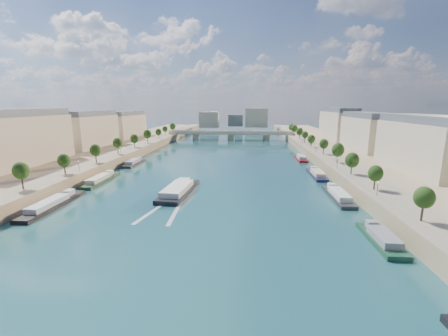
# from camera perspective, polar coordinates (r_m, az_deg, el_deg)

# --- Properties ---
(ground) EXTENTS (700.00, 700.00, 0.00)m
(ground) POSITION_cam_1_polar(r_m,az_deg,el_deg) (146.27, -1.32, -0.34)
(ground) COLOR #0C2A37
(ground) RESTS_ON ground
(quay_left) EXTENTS (44.00, 520.00, 5.00)m
(quay_left) POSITION_cam_1_polar(r_m,az_deg,el_deg) (168.77, -26.45, 0.92)
(quay_left) COLOR #9E8460
(quay_left) RESTS_ON ground
(quay_right) EXTENTS (44.00, 520.00, 5.00)m
(quay_right) POSITION_cam_1_polar(r_m,az_deg,el_deg) (156.13, 25.99, 0.16)
(quay_right) COLOR #9E8460
(quay_right) RESTS_ON ground
(pave_left) EXTENTS (14.00, 520.00, 0.10)m
(pave_left) POSITION_cam_1_polar(r_m,az_deg,el_deg) (161.18, -21.94, 1.76)
(pave_left) COLOR gray
(pave_left) RESTS_ON quay_left
(pave_right) EXTENTS (14.00, 520.00, 0.10)m
(pave_right) POSITION_cam_1_polar(r_m,az_deg,el_deg) (150.77, 20.78, 1.20)
(pave_right) COLOR gray
(pave_right) RESTS_ON quay_right
(trees_left) EXTENTS (4.80, 268.80, 8.26)m
(trees_left) POSITION_cam_1_polar(r_m,az_deg,el_deg) (161.30, -21.14, 3.79)
(trees_left) COLOR #382B1E
(trees_left) RESTS_ON ground
(trees_right) EXTENTS (4.80, 268.80, 8.26)m
(trees_right) POSITION_cam_1_polar(r_m,az_deg,el_deg) (158.91, 19.24, 3.81)
(trees_right) COLOR #382B1E
(trees_right) RESTS_ON ground
(lamps_left) EXTENTS (0.36, 200.36, 4.28)m
(lamps_left) POSITION_cam_1_polar(r_m,az_deg,el_deg) (149.93, -22.14, 2.10)
(lamps_left) COLOR black
(lamps_left) RESTS_ON ground
(lamps_right) EXTENTS (0.36, 200.36, 4.28)m
(lamps_right) POSITION_cam_1_polar(r_m,az_deg,el_deg) (153.88, 18.73, 2.58)
(lamps_right) COLOR black
(lamps_right) RESTS_ON ground
(buildings_left) EXTENTS (16.00, 226.00, 23.20)m
(buildings_left) POSITION_cam_1_polar(r_m,az_deg,el_deg) (183.97, -28.46, 5.94)
(buildings_left) COLOR #BCAC90
(buildings_left) RESTS_ON ground
(buildings_right) EXTENTS (16.00, 226.00, 23.20)m
(buildings_right) POSITION_cam_1_polar(r_m,az_deg,el_deg) (170.29, 29.05, 5.51)
(buildings_right) COLOR #BCAC90
(buildings_right) RESTS_ON ground
(skyline) EXTENTS (79.00, 42.00, 22.00)m
(skyline) POSITION_cam_1_polar(r_m,az_deg,el_deg) (362.27, 2.66, 9.33)
(skyline) COLOR #BCAC90
(skyline) RESTS_ON ground
(bridge) EXTENTS (112.00, 12.00, 8.15)m
(bridge) POSITION_cam_1_polar(r_m,az_deg,el_deg) (272.02, 1.36, 6.45)
(bridge) COLOR #C1B79E
(bridge) RESTS_ON ground
(tour_barge) EXTENTS (10.49, 29.44, 3.92)m
(tour_barge) POSITION_cam_1_polar(r_m,az_deg,el_deg) (108.75, -8.63, -4.22)
(tour_barge) COLOR black
(tour_barge) RESTS_ON ground
(wake) EXTENTS (10.75, 26.03, 0.04)m
(wake) POSITION_cam_1_polar(r_m,az_deg,el_deg) (93.79, -10.87, -7.65)
(wake) COLOR silver
(wake) RESTS_ON ground
(moored_barges_left) EXTENTS (5.00, 155.64, 3.60)m
(moored_barges_left) POSITION_cam_1_polar(r_m,az_deg,el_deg) (107.32, -29.89, -6.09)
(moored_barges_left) COLOR #172034
(moored_barges_left) RESTS_ON ground
(moored_barges_right) EXTENTS (5.00, 164.74, 3.60)m
(moored_barges_right) POSITION_cam_1_polar(r_m,az_deg,el_deg) (105.92, 21.43, -5.53)
(moored_barges_right) COLOR black
(moored_barges_right) RESTS_ON ground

